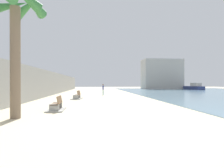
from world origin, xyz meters
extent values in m
plane|color=beige|center=(0.00, 18.00, 0.00)|extent=(120.00, 120.00, 0.00)
cube|color=#9E9E99|center=(-7.50, 18.00, 1.78)|extent=(0.80, 64.00, 3.56)
cylinder|color=#7A6651|center=(-4.83, -0.34, 2.91)|extent=(0.51, 0.51, 5.81)
cone|color=#387A3D|center=(-3.89, -0.57, 6.02)|extent=(1.04, 2.17, 1.15)
cone|color=#387A3D|center=(-4.45, 0.47, 6.19)|extent=(2.09, 1.38, 1.45)
cone|color=#387A3D|center=(-5.37, 0.39, 6.15)|extent=(1.99, 1.68, 1.38)
cube|color=#9E9E99|center=(-3.30, 1.69, 0.25)|extent=(0.61, 0.22, 0.50)
cube|color=#9E9E99|center=(-3.34, 3.09, 0.25)|extent=(0.61, 0.22, 0.50)
cube|color=brown|center=(-3.32, 2.39, 0.45)|extent=(0.55, 1.62, 0.06)
cube|color=brown|center=(-3.09, 2.40, 0.73)|extent=(0.22, 1.60, 0.50)
cube|color=#9E9E99|center=(-3.32, 2.39, 0.04)|extent=(1.17, 2.14, 0.08)
cube|color=#9E9E99|center=(-2.86, 10.65, 0.25)|extent=(0.62, 0.25, 0.50)
cube|color=#9E9E99|center=(-2.74, 12.05, 0.25)|extent=(0.62, 0.25, 0.50)
cube|color=brown|center=(-2.80, 11.35, 0.45)|extent=(0.64, 1.64, 0.06)
cube|color=brown|center=(-2.57, 11.33, 0.73)|extent=(0.30, 1.61, 0.50)
cube|color=#9E9E99|center=(-2.80, 11.35, 0.04)|extent=(1.28, 2.19, 0.08)
cylinder|color=teal|center=(0.56, 18.05, 0.42)|extent=(0.12, 0.12, 0.84)
cylinder|color=teal|center=(0.58, 18.18, 0.42)|extent=(0.12, 0.12, 0.84)
cube|color=navy|center=(0.57, 18.11, 1.14)|extent=(0.22, 0.34, 0.60)
sphere|color=brown|center=(0.57, 18.11, 1.59)|extent=(0.23, 0.23, 0.23)
cylinder|color=navy|center=(0.54, 17.89, 1.17)|extent=(0.09, 0.09, 0.54)
cylinder|color=navy|center=(0.60, 18.33, 1.17)|extent=(0.09, 0.09, 0.54)
cube|color=navy|center=(26.83, 38.82, 0.51)|extent=(2.34, 7.61, 0.93)
cube|color=beige|center=(26.89, 37.69, 1.44)|extent=(1.54, 3.37, 0.94)
cube|color=#ADAAA3|center=(20.31, 46.00, 4.60)|extent=(12.00, 6.00, 9.20)
camera|label=1|loc=(-0.71, -10.34, 1.85)|focal=29.53mm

